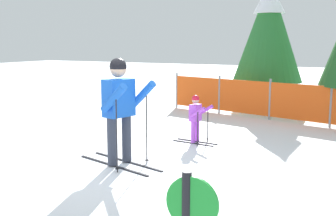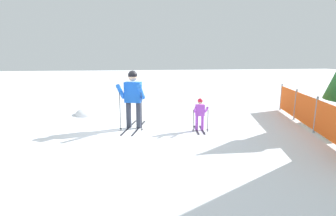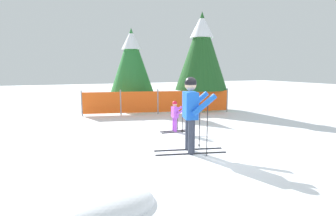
{
  "view_description": "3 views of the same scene",
  "coord_description": "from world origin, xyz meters",
  "views": [
    {
      "loc": [
        3.8,
        -5.61,
        2.08
      ],
      "look_at": [
        0.23,
        1.16,
        0.87
      ],
      "focal_mm": 45.0,
      "sensor_mm": 36.0,
      "label": 1
    },
    {
      "loc": [
        7.92,
        0.27,
        2.32
      ],
      "look_at": [
        0.34,
        1.21,
        0.73
      ],
      "focal_mm": 28.0,
      "sensor_mm": 36.0,
      "label": 2
    },
    {
      "loc": [
        -3.09,
        -5.24,
        2.01
      ],
      "look_at": [
        -0.2,
        1.51,
        0.9
      ],
      "focal_mm": 28.0,
      "sensor_mm": 36.0,
      "label": 3
    }
  ],
  "objects": [
    {
      "name": "skier_child",
      "position": [
        0.34,
        2.19,
        0.58
      ],
      "size": [
        0.95,
        0.5,
        1.0
      ],
      "rotation": [
        0.0,
        0.0,
        -0.09
      ],
      "color": "black",
      "rests_on": "ground_plane"
    },
    {
      "name": "safety_fence",
      "position": [
        1.02,
        5.51,
        0.55
      ],
      "size": [
        6.38,
        1.55,
        1.1
      ],
      "rotation": [
        0.0,
        0.0,
        -0.23
      ],
      "color": "gray",
      "rests_on": "ground_plane"
    },
    {
      "name": "skier_adult",
      "position": [
        -0.17,
        0.18,
        1.09
      ],
      "size": [
        1.75,
        0.9,
        1.82
      ],
      "rotation": [
        0.0,
        0.0,
        -0.26
      ],
      "color": "black",
      "rests_on": "ground_plane"
    },
    {
      "name": "ground_plane",
      "position": [
        0.0,
        0.0,
        0.0
      ],
      "size": [
        60.0,
        60.0,
        0.0
      ],
      "primitive_type": "plane",
      "color": "white"
    },
    {
      "name": "snow_mound",
      "position": [
        -2.38,
        -1.58,
        0.0
      ],
      "size": [
        1.2,
        1.02,
        0.48
      ],
      "primitive_type": "ellipsoid",
      "color": "white",
      "rests_on": "ground_plane"
    }
  ]
}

